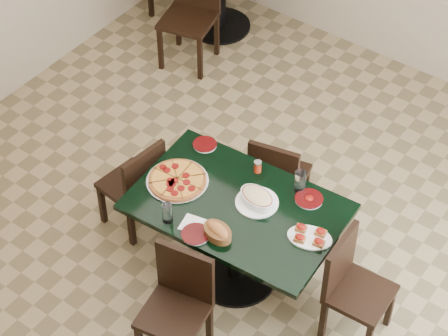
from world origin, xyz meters
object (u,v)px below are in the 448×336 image
Objects in this scene: main_table at (237,223)px; chair_far at (277,176)px; bread_basket at (217,232)px; back_chair_near at (192,7)px; lasagna_casserole at (257,198)px; bruschetta_platter at (310,236)px; chair_near at (179,299)px; chair_left at (137,183)px; pepperoni_pizza at (177,180)px; chair_right at (351,283)px.

chair_far is at bearing 94.20° from main_table.
chair_far is 0.99m from bread_basket.
back_chair_near is at bearing -48.34° from chair_far.
main_table is 1.77× the size of chair_far.
back_chair_near reaches higher than lasagna_casserole.
back_chair_near is (-1.83, 1.86, -0.03)m from main_table.
bruschetta_platter is (0.54, 0.04, 0.21)m from main_table.
back_chair_near is (-1.86, 2.54, 0.07)m from chair_near.
lasagna_casserole is at bearing 104.84° from chair_left.
lasagna_casserole is (0.55, 0.16, 0.03)m from pepperoni_pizza.
back_chair_near reaches higher than chair_far.
main_table is 1.51× the size of back_chair_near.
bread_basket reaches higher than chair_right.
chair_far reaches higher than main_table.
chair_left reaches higher than pepperoni_pizza.
chair_right is 2.45× the size of bruschetta_platter.
bread_basket is (0.92, -0.25, 0.33)m from chair_left.
chair_far is 0.85m from pepperoni_pizza.
chair_left is at bearing 91.09° from chair_right.
chair_near is 0.89× the size of back_chair_near.
back_chair_near is (-0.97, 1.90, 0.08)m from chair_left.
chair_right is at bearing -7.41° from bruschetta_platter.
chair_near reaches higher than chair_far.
chair_left is at bearing -77.13° from back_chair_near.
chair_right is at bearing 101.50° from chair_left.
pepperoni_pizza is 0.57m from lasagna_casserole.
bruschetta_platter is at bearing 96.97° from chair_right.
back_chair_near is at bearing -145.97° from chair_left.
lasagna_casserole is 0.45m from bruschetta_platter.
chair_left is 1.01m from bread_basket.
bruschetta_platter is (2.37, -1.82, 0.23)m from back_chair_near.
pepperoni_pizza is at bearing 166.92° from bread_basket.
main_table is at bearing 8.34° from pepperoni_pizza.
back_chair_near is 2.25× the size of pepperoni_pizza.
chair_right is 1.72m from chair_left.
chair_far reaches higher than pepperoni_pizza.
bruschetta_platter is at bearing 123.92° from chair_far.
main_table is 0.37m from bread_basket.
main_table is 0.86m from chair_right.
back_chair_near is at bearing 148.05° from lasagna_casserole.
chair_left is 2.85× the size of lasagna_casserole.
chair_left is 1.02m from lasagna_casserole.
bruschetta_platter is (-0.31, -0.06, 0.31)m from chair_right.
chair_near is at bearing 61.47° from chair_left.
chair_right is (0.85, 0.09, -0.10)m from main_table.
chair_right is at bearing 6.99° from pepperoni_pizza.
bread_basket is at bearing -23.95° from pepperoni_pizza.
bread_basket is (0.14, -0.92, 0.34)m from chair_far.
back_chair_near is (-2.68, 1.77, 0.08)m from chair_right.
chair_left reaches higher than bruschetta_platter.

